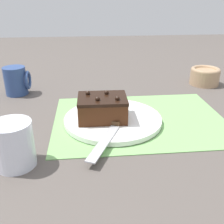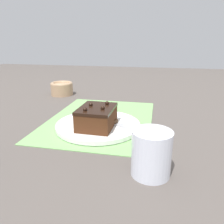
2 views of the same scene
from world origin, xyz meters
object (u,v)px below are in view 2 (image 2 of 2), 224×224
Objects in this scene: chocolate_cake at (97,117)px; drinking_glass at (151,153)px; cake_plate at (98,125)px; small_bowl at (62,88)px; serving_knife at (117,123)px.

drinking_glass is at bearing -138.52° from chocolate_cake.
cake_plate is 2.42× the size of small_bowl.
chocolate_cake reaches higher than serving_knife.
small_bowl is (0.37, 0.34, 0.01)m from serving_knife.
chocolate_cake is at bearing -39.15° from serving_knife.
serving_knife is 2.07× the size of small_bowl.
small_bowl is at bearing 35.72° from chocolate_cake.
serving_knife is at bearing 27.30° from drinking_glass.
drinking_glass is 0.88× the size of small_bowl.
drinking_glass reaches higher than small_bowl.
drinking_glass is (-0.21, -0.11, 0.03)m from serving_knife.
small_bowl reaches higher than cake_plate.
serving_knife is (-0.00, -0.06, 0.01)m from cake_plate.
chocolate_cake is 1.35× the size of drinking_glass.
cake_plate is 0.06m from serving_knife.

